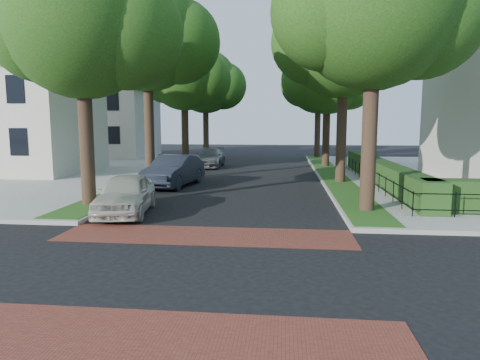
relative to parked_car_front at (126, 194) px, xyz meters
name	(u,v)px	position (x,y,z in m)	size (l,w,h in m)	color
ground	(180,271)	(3.60, -6.06, -0.76)	(120.00, 120.00, 0.00)	black
crosswalk_far	(205,236)	(3.60, -2.86, -0.76)	(9.00, 2.20, 0.01)	maroon
crosswalk_near	(131,340)	(3.60, -9.26, -0.76)	(9.00, 2.20, 0.01)	maroon
grass_strip_ne	(331,173)	(9.00, 13.04, -0.60)	(1.60, 29.80, 0.02)	#1B4714
grass_strip_nw	(171,171)	(-1.80, 13.04, -0.60)	(1.60, 29.80, 0.02)	#1B4714
tree_right_near	(376,6)	(9.20, 1.18, 6.86)	(7.75, 6.67, 10.66)	black
tree_right_mid	(346,39)	(9.21, 9.19, 7.23)	(8.25, 7.09, 11.22)	black
tree_right_far	(329,77)	(9.20, 18.16, 6.14)	(7.25, 6.23, 9.74)	black
tree_right_back	(319,83)	(9.20, 27.17, 6.50)	(7.50, 6.45, 10.20)	black
tree_left_near	(86,24)	(-1.80, 1.17, 6.50)	(7.50, 6.45, 10.20)	black
tree_left_mid	(150,36)	(-1.79, 9.18, 7.58)	(8.00, 6.88, 11.48)	black
tree_left_far	(186,76)	(-1.80, 18.16, 6.36)	(7.00, 6.02, 9.86)	black
tree_left_back	(207,83)	(-1.80, 27.18, 6.65)	(7.75, 6.66, 10.44)	black
hedge_main_road	(380,172)	(11.30, 8.94, -0.01)	(1.00, 18.00, 1.20)	#1C3E15
fence_main_road	(366,174)	(10.50, 8.94, -0.16)	(0.06, 18.00, 0.90)	black
house_left_near	(18,99)	(-11.89, 11.93, 4.28)	(10.00, 9.00, 10.14)	beige
house_left_far	(105,107)	(-11.89, 25.93, 4.28)	(10.00, 9.00, 10.14)	beige
parked_car_front	(126,194)	(0.00, 0.00, 0.00)	(1.80, 4.47, 1.52)	beige
parked_car_middle	(174,171)	(0.00, 7.13, 0.09)	(1.80, 5.17, 1.70)	black
parked_car_rear	(209,158)	(0.06, 17.69, -0.03)	(2.06, 5.07, 1.47)	slate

